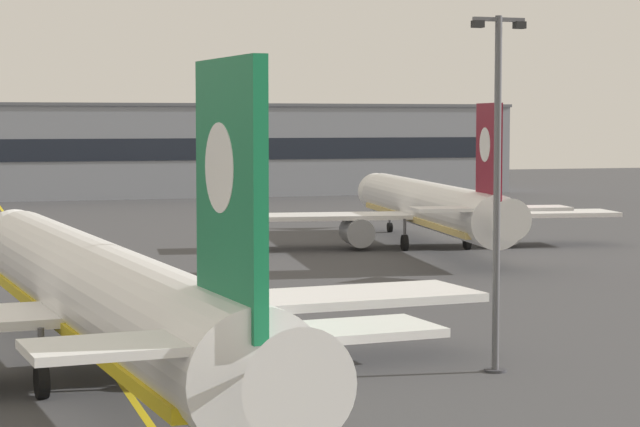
{
  "coord_description": "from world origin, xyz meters",
  "views": [
    {
      "loc": [
        -7.65,
        -31.84,
        10.02
      ],
      "look_at": [
        6.61,
        12.21,
        6.58
      ],
      "focal_mm": 70.59,
      "sensor_mm": 36.0,
      "label": 1
    }
  ],
  "objects_px": {
    "airliner_foreground": "(101,295)",
    "safety_cone_by_nose_gear": "(86,312)",
    "airliner_background": "(430,207)",
    "apron_lamp_post": "(497,188)"
  },
  "relations": [
    {
      "from": "airliner_foreground",
      "to": "safety_cone_by_nose_gear",
      "type": "bearing_deg",
      "value": 84.6
    },
    {
      "from": "airliner_foreground",
      "to": "safety_cone_by_nose_gear",
      "type": "relative_size",
      "value": 75.5
    },
    {
      "from": "apron_lamp_post",
      "to": "safety_cone_by_nose_gear",
      "type": "height_order",
      "value": "apron_lamp_post"
    },
    {
      "from": "airliner_background",
      "to": "safety_cone_by_nose_gear",
      "type": "distance_m",
      "value": 40.68
    },
    {
      "from": "airliner_foreground",
      "to": "apron_lamp_post",
      "type": "xyz_separation_m",
      "value": [
        15.27,
        -2.67,
        4.0
      ]
    },
    {
      "from": "airliner_foreground",
      "to": "airliner_background",
      "type": "relative_size",
      "value": 1.05
    },
    {
      "from": "airliner_foreground",
      "to": "safety_cone_by_nose_gear",
      "type": "distance_m",
      "value": 16.68
    },
    {
      "from": "apron_lamp_post",
      "to": "safety_cone_by_nose_gear",
      "type": "xyz_separation_m",
      "value": [
        -13.73,
        18.98,
        -7.11
      ]
    },
    {
      "from": "apron_lamp_post",
      "to": "airliner_background",
      "type": "bearing_deg",
      "value": 70.11
    },
    {
      "from": "safety_cone_by_nose_gear",
      "to": "airliner_foreground",
      "type": "bearing_deg",
      "value": -95.4
    }
  ]
}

